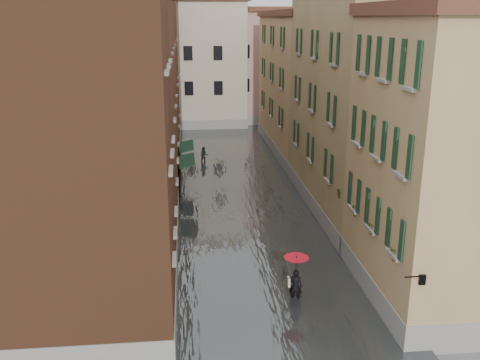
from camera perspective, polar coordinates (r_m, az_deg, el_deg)
ground at (r=24.59m, az=2.79°, el=-10.76°), size 120.00×120.00×0.00m
floodwater at (r=36.48m, az=-0.22°, el=-1.13°), size 10.00×60.00×0.20m
building_left_near at (r=20.44m, az=-15.86°, el=2.35°), size 6.00×8.00×13.00m
building_left_mid at (r=31.16m, az=-12.51°, el=6.99°), size 6.00×14.00×12.50m
building_left_far at (r=45.87m, az=-10.53°, el=11.14°), size 6.00×16.00×14.00m
building_right_near at (r=22.82m, az=21.46°, el=1.34°), size 6.00×8.00×11.50m
building_right_mid at (r=32.60m, az=12.93°, el=7.84°), size 6.00×14.00×13.00m
building_right_far at (r=47.02m, az=7.07°, el=9.90°), size 6.00×16.00×11.50m
building_end_cream at (r=59.71m, az=-5.57°, el=12.15°), size 12.00×9.00×13.00m
building_end_pink at (r=62.45m, az=2.89°, el=11.96°), size 10.00×9.00×12.00m
awning_near at (r=34.80m, az=-5.81°, el=1.96°), size 1.09×3.19×2.80m
awning_far at (r=38.72m, az=-5.84°, el=3.50°), size 1.09×3.25×2.80m
wall_lantern at (r=19.26m, az=18.74°, el=-9.96°), size 0.71×0.22×0.35m
window_planters at (r=23.38m, az=13.28°, el=-3.32°), size 0.59×7.93×0.84m
pedestrian_main at (r=22.43m, az=5.97°, el=-9.87°), size 1.06×1.06×2.06m
pedestrian_far at (r=43.39m, az=-3.86°, el=2.62°), size 0.71×0.56×1.41m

